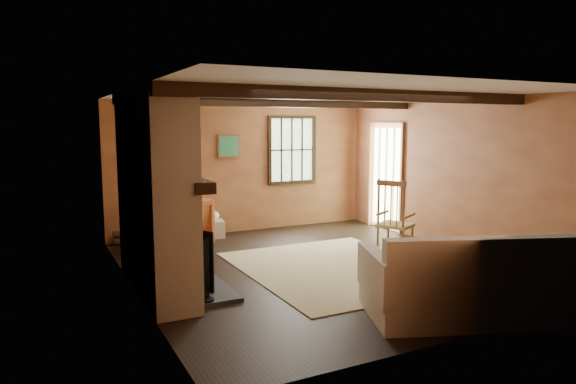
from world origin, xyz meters
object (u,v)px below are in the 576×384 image
armchair (174,224)px  sofa (480,286)px  fireplace (156,200)px  laundry_basket (209,229)px  rocking_chair (394,223)px

armchair → sofa: bearing=95.7°
fireplace → laundry_basket: 3.04m
fireplace → laundry_basket: (1.46, 2.49, -0.95)m
laundry_basket → armchair: armchair is taller
fireplace → sofa: bearing=-41.0°
sofa → armchair: sofa is taller
fireplace → armchair: (0.68, 1.88, -0.68)m
armchair → fireplace: bearing=49.8°
rocking_chair → armchair: bearing=29.4°
sofa → laundry_basket: 5.08m
rocking_chair → sofa: bearing=131.9°
laundry_basket → armchair: bearing=-141.9°
fireplace → sofa: 3.76m
sofa → laundry_basket: (-1.32, 4.90, -0.18)m
fireplace → rocking_chair: 3.68m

